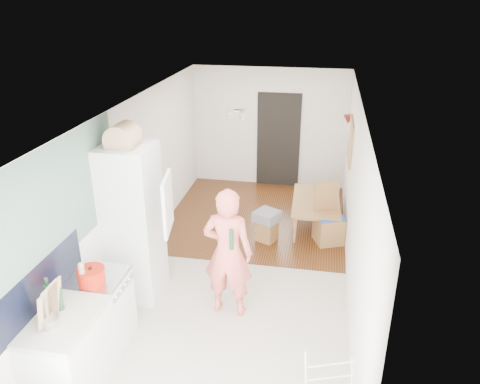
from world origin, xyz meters
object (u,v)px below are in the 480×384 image
(dining_table, at_px, (317,216))
(stool, at_px, (267,230))
(person, at_px, (228,242))
(dining_chair, at_px, (330,215))

(dining_table, relative_size, stool, 3.26)
(person, bearing_deg, dining_table, -109.34)
(person, height_order, dining_chair, person)
(dining_chair, relative_size, stool, 2.65)
(dining_table, distance_m, stool, 1.04)
(dining_table, bearing_deg, dining_chair, -160.19)
(person, xyz_separation_m, dining_table, (1.06, 2.61, -0.81))
(dining_table, height_order, dining_chair, dining_chair)
(person, bearing_deg, stool, -94.73)
(person, relative_size, stool, 5.42)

